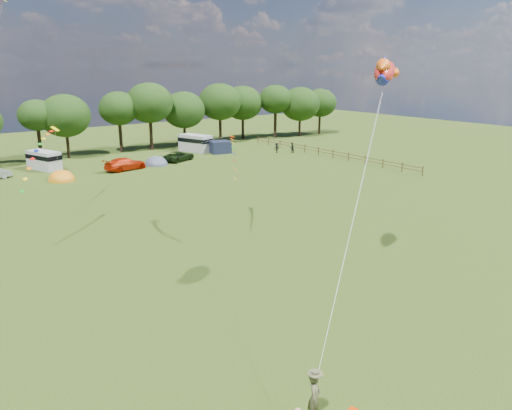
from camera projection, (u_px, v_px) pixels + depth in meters
ground_plane at (342, 307)px, 27.30m from camera, size 180.00×180.00×0.00m
tree_line at (92, 112)px, 71.27m from camera, size 102.98×10.98×10.27m
fence at (326, 152)px, 72.12m from camera, size 0.12×33.12×1.20m
car_c at (125, 164)px, 62.75m from camera, size 5.54×3.15×1.57m
car_d at (179, 156)px, 68.78m from camera, size 5.34×3.85×1.33m
campervan_c at (44, 160)px, 62.99m from camera, size 3.51×5.20×2.35m
campervan_d at (195, 143)px, 75.98m from camera, size 3.73×5.68×2.57m
tent_orange at (62, 180)px, 57.30m from camera, size 3.02×3.31×2.36m
tent_greyblue at (156, 165)px, 66.21m from camera, size 3.07×3.37×2.29m
awning_navy at (220, 147)px, 74.83m from camera, size 3.30×2.87×1.82m
kite_flyer at (315, 397)px, 18.36m from camera, size 0.85×0.80×1.95m
fish_kite at (384, 72)px, 28.44m from camera, size 3.38×2.69×1.86m
streamer_kite_b at (41, 148)px, 35.95m from camera, size 4.25×4.71×3.80m
streamer_kite_c at (233, 148)px, 38.78m from camera, size 3.12×5.06×2.83m
walker_a at (292, 148)px, 74.92m from camera, size 0.78×0.49×1.59m
walker_b at (277, 148)px, 74.97m from camera, size 1.02×0.53×1.52m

